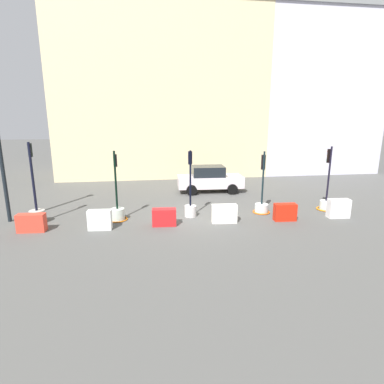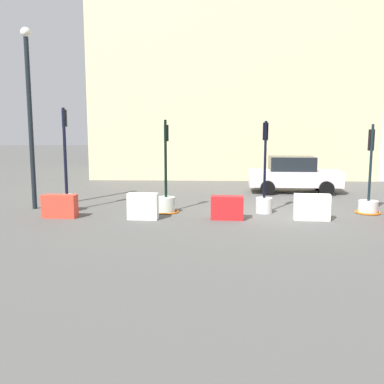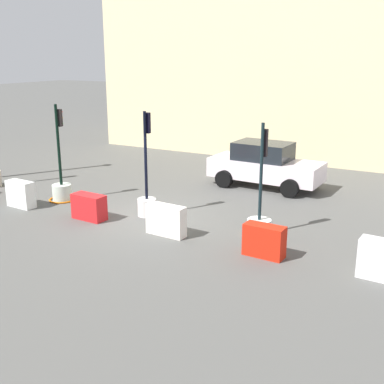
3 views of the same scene
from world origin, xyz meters
name	(u,v)px [view 3 (image 3 of 3)]	position (x,y,z in m)	size (l,w,h in m)	color
ground_plane	(146,217)	(0.00, 0.00, 0.00)	(120.00, 120.00, 0.00)	#4E4E4C
traffic_light_1	(62,186)	(-3.58, 0.16, 0.50)	(0.92, 0.92, 3.29)	beige
traffic_light_2	(147,195)	(-0.07, 0.20, 0.66)	(0.58, 0.58, 3.25)	silver
traffic_light_3	(259,219)	(3.62, 0.29, 0.48)	(0.88, 0.88, 3.14)	silver
construction_barrier_1	(21,194)	(-4.22, -1.07, 0.44)	(1.02, 0.47, 0.87)	white
construction_barrier_2	(89,207)	(-1.43, -0.95, 0.39)	(1.10, 0.54, 0.78)	red
construction_barrier_3	(166,220)	(1.35, -0.97, 0.43)	(1.17, 0.43, 0.87)	white
construction_barrier_4	(264,241)	(4.27, -1.05, 0.41)	(1.05, 0.49, 0.81)	red
construction_barrier_5	(383,260)	(7.05, -0.99, 0.46)	(1.05, 0.50, 0.91)	white
car_white_van	(265,165)	(1.89, 5.24, 0.84)	(4.27, 2.17, 1.70)	silver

